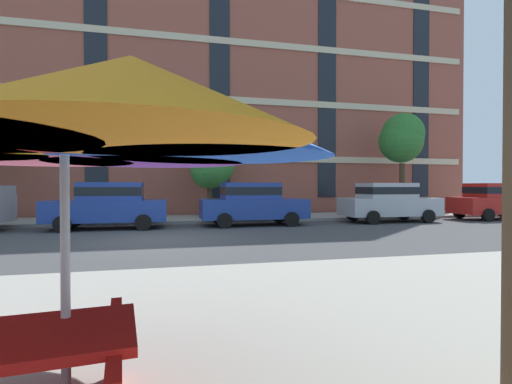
% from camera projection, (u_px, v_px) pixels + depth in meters
% --- Properties ---
extents(ground_plane, '(120.00, 120.00, 0.00)m').
position_uv_depth(ground_plane, '(157.00, 241.00, 11.34)').
color(ground_plane, '#424244').
extents(sidewalk_far, '(56.00, 3.60, 0.12)m').
position_uv_depth(sidewalk_far, '(160.00, 219.00, 17.95)').
color(sidewalk_far, gray).
rests_on(sidewalk_far, ground).
extents(apartment_building, '(37.95, 12.08, 19.20)m').
position_uv_depth(apartment_building, '(161.00, 69.00, 25.77)').
color(apartment_building, '#934C3D').
rests_on(apartment_building, ground).
extents(sedan_blue, '(4.40, 1.98, 1.78)m').
position_uv_depth(sedan_blue, '(109.00, 204.00, 14.48)').
color(sedan_blue, navy).
rests_on(sedan_blue, ground).
extents(sedan_blue_midblock, '(4.40, 1.98, 1.78)m').
position_uv_depth(sedan_blue_midblock, '(252.00, 203.00, 15.80)').
color(sedan_blue_midblock, navy).
rests_on(sedan_blue_midblock, ground).
extents(sedan_silver, '(4.40, 1.98, 1.78)m').
position_uv_depth(sedan_silver, '(388.00, 201.00, 17.30)').
color(sedan_silver, '#A8AAB2').
rests_on(sedan_silver, ground).
extents(sedan_red, '(4.40, 1.98, 1.78)m').
position_uv_depth(sedan_red, '(495.00, 200.00, 18.69)').
color(sedan_red, '#B21E19').
rests_on(sedan_red, ground).
extents(street_tree_middle, '(2.24, 2.48, 4.14)m').
position_uv_depth(street_tree_middle, '(212.00, 163.00, 18.83)').
color(street_tree_middle, '#4C3823').
rests_on(street_tree_middle, ground).
extents(street_tree_right, '(2.41, 2.36, 5.61)m').
position_uv_depth(street_tree_right, '(402.00, 138.00, 20.55)').
color(street_tree_right, '#4C3823').
rests_on(street_tree_right, ground).
extents(patio_umbrella, '(3.65, 3.39, 2.32)m').
position_uv_depth(patio_umbrella, '(64.00, 123.00, 2.46)').
color(patio_umbrella, silver).
rests_on(patio_umbrella, ground).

